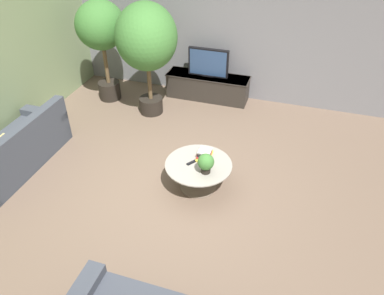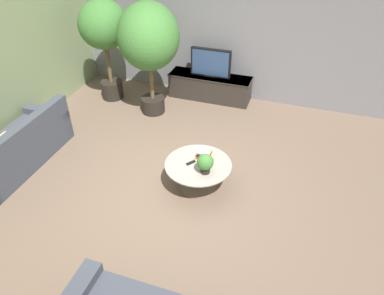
% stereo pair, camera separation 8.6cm
% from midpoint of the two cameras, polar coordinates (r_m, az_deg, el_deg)
% --- Properties ---
extents(ground_plane, '(24.00, 24.00, 0.00)m').
position_cam_midpoint_polar(ground_plane, '(5.77, -2.41, -6.16)').
color(ground_plane, brown).
extents(back_wall_stone, '(7.40, 0.12, 3.00)m').
position_cam_midpoint_polar(back_wall_stone, '(7.78, 6.27, 18.03)').
color(back_wall_stone, slate).
rests_on(back_wall_stone, ground).
extents(media_console, '(1.73, 0.50, 0.52)m').
position_cam_midpoint_polar(media_console, '(8.02, 3.07, 9.25)').
color(media_console, '#2D2823').
rests_on(media_console, ground).
extents(television, '(0.83, 0.13, 0.58)m').
position_cam_midpoint_polar(television, '(7.80, 3.20, 12.76)').
color(television, black).
rests_on(television, media_console).
extents(coffee_table, '(0.99, 0.99, 0.45)m').
position_cam_midpoint_polar(coffee_table, '(5.59, 1.38, -3.62)').
color(coffee_table, '#756656').
rests_on(coffee_table, ground).
extents(couch_by_wall, '(0.84, 2.01, 0.84)m').
position_cam_midpoint_polar(couch_by_wall, '(6.67, -24.89, -0.36)').
color(couch_by_wall, '#3D424C').
rests_on(couch_by_wall, ground).
extents(potted_palm_tall, '(0.96, 0.96, 2.04)m').
position_cam_midpoint_polar(potted_palm_tall, '(7.77, -12.94, 17.00)').
color(potted_palm_tall, black).
rests_on(potted_palm_tall, ground).
extents(potted_palm_corner, '(1.13, 1.13, 2.16)m').
position_cam_midpoint_polar(potted_palm_corner, '(7.05, -6.27, 16.01)').
color(potted_palm_corner, black).
rests_on(potted_palm_corner, ground).
extents(potted_plant_tabletop, '(0.24, 0.24, 0.30)m').
position_cam_midpoint_polar(potted_plant_tabletop, '(5.25, 2.49, -2.36)').
color(potted_plant_tabletop, black).
rests_on(potted_plant_tabletop, coffee_table).
extents(book_stack, '(0.23, 0.33, 0.13)m').
position_cam_midpoint_polar(book_stack, '(5.61, 2.33, -0.98)').
color(book_stack, gold).
rests_on(book_stack, coffee_table).
extents(remote_black, '(0.13, 0.15, 0.02)m').
position_cam_midpoint_polar(remote_black, '(5.51, 0.32, -2.31)').
color(remote_black, black).
rests_on(remote_black, coffee_table).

